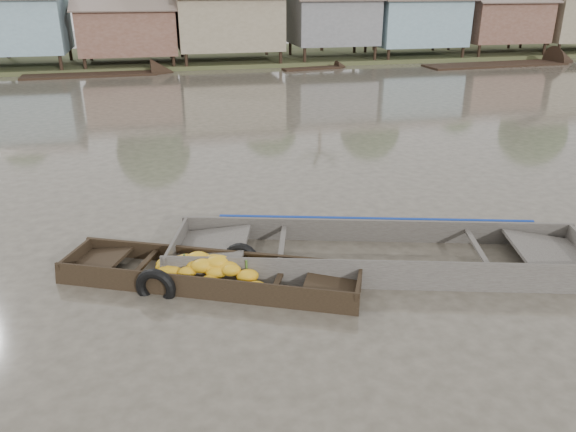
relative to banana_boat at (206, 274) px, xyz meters
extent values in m
plane|color=#453F35|center=(1.72, -0.52, -0.15)|extent=(120.00, 120.00, 0.00)
cube|color=#384723|center=(1.72, 32.48, -0.15)|extent=(120.00, 12.00, 0.50)
cube|color=#7596A1|center=(-8.78, 28.98, 2.55)|extent=(6.20, 5.20, 3.20)
cube|color=brown|center=(-2.08, 28.98, 2.05)|extent=(5.80, 4.60, 2.70)
cube|color=brown|center=(-2.08, 27.74, 3.85)|extent=(6.20, 2.67, 1.14)
cube|color=brown|center=(-2.08, 30.22, 3.85)|extent=(6.20, 2.67, 1.14)
cube|color=#807258|center=(4.22, 28.98, 2.50)|extent=(6.50, 5.30, 3.30)
cube|color=slate|center=(11.22, 28.98, 2.45)|extent=(5.40, 4.70, 2.90)
cube|color=#7596A1|center=(17.22, 28.98, 2.35)|extent=(6.00, 5.00, 3.10)
cube|color=brown|center=(23.72, 28.98, 2.30)|extent=(5.70, 4.90, 2.80)
cylinder|color=#473323|center=(-10.28, 33.48, 2.30)|extent=(0.28, 0.28, 4.90)
cylinder|color=#473323|center=(-1.28, 32.48, 3.00)|extent=(0.28, 0.28, 6.30)
cylinder|color=#473323|center=(7.72, 33.48, 2.47)|extent=(0.28, 0.28, 5.25)
cylinder|color=#473323|center=(15.72, 32.48, 2.65)|extent=(0.28, 0.28, 5.60)
cylinder|color=#473323|center=(23.72, 33.48, 2.12)|extent=(0.28, 0.28, 4.55)
cylinder|color=#473323|center=(30.72, 32.48, 3.17)|extent=(0.28, 0.28, 6.65)
cube|color=black|center=(0.08, -0.02, -0.23)|extent=(5.33, 3.16, 0.08)
cube|color=black|center=(0.32, 0.51, -0.02)|extent=(5.07, 2.40, 0.51)
cube|color=black|center=(-0.16, -0.56, -0.02)|extent=(5.07, 2.40, 0.51)
cube|color=black|center=(2.53, -1.13, -0.02)|extent=(0.55, 1.11, 0.48)
cube|color=black|center=(2.11, -0.94, 0.04)|extent=(1.28, 1.32, 0.19)
cube|color=black|center=(-2.37, 1.09, -0.02)|extent=(0.55, 1.11, 0.48)
cube|color=black|center=(-1.95, 0.90, 0.04)|extent=(1.28, 1.32, 0.19)
cube|color=black|center=(-1.09, 0.51, 0.08)|extent=(0.56, 1.09, 0.05)
cube|color=black|center=(1.25, -0.55, 0.08)|extent=(0.56, 1.09, 0.05)
ellipsoid|color=gold|center=(-0.14, 0.00, 0.19)|extent=(0.49, 0.43, 0.25)
ellipsoid|color=gold|center=(-0.83, 0.04, -0.03)|extent=(0.42, 0.37, 0.22)
ellipsoid|color=gold|center=(0.05, 0.26, 0.11)|extent=(0.43, 0.37, 0.22)
ellipsoid|color=gold|center=(0.17, -0.25, 0.14)|extent=(0.46, 0.40, 0.24)
ellipsoid|color=gold|center=(0.76, -0.03, 0.05)|extent=(0.46, 0.40, 0.24)
ellipsoid|color=gold|center=(-0.05, 0.35, 0.15)|extent=(0.42, 0.36, 0.21)
ellipsoid|color=gold|center=(-0.63, -0.01, 0.02)|extent=(0.51, 0.45, 0.26)
ellipsoid|color=gold|center=(0.10, -0.14, 0.18)|extent=(0.47, 0.41, 0.24)
ellipsoid|color=gold|center=(-0.13, 0.13, 0.27)|extent=(0.50, 0.44, 0.26)
ellipsoid|color=gold|center=(0.44, 0.18, 0.08)|extent=(0.45, 0.40, 0.23)
ellipsoid|color=gold|center=(-0.07, 0.18, 0.16)|extent=(0.46, 0.41, 0.24)
ellipsoid|color=gold|center=(-0.69, 0.46, 0.06)|extent=(0.48, 0.42, 0.25)
ellipsoid|color=gold|center=(0.38, -0.22, 0.19)|extent=(0.48, 0.42, 0.25)
ellipsoid|color=gold|center=(-0.66, 0.11, 0.07)|extent=(0.53, 0.46, 0.27)
ellipsoid|color=gold|center=(0.79, -0.71, 0.02)|extent=(0.44, 0.38, 0.23)
ellipsoid|color=gold|center=(0.88, -0.15, 0.09)|extent=(0.52, 0.45, 0.27)
ellipsoid|color=gold|center=(-0.34, -0.12, 0.14)|extent=(0.41, 0.35, 0.21)
ellipsoid|color=gold|center=(0.49, 0.19, 0.07)|extent=(0.44, 0.38, 0.23)
ellipsoid|color=gold|center=(-0.06, -0.12, 0.24)|extent=(0.50, 0.44, 0.26)
ellipsoid|color=gold|center=(0.08, 0.11, 0.18)|extent=(0.50, 0.44, 0.26)
ellipsoid|color=gold|center=(0.03, -0.36, 0.04)|extent=(0.43, 0.37, 0.22)
ellipsoid|color=gold|center=(0.14, 0.05, 0.25)|extent=(0.40, 0.35, 0.21)
ellipsoid|color=gold|center=(0.21, -0.12, 0.27)|extent=(0.54, 0.47, 0.28)
ellipsoid|color=gold|center=(0.42, -0.35, 0.21)|extent=(0.41, 0.36, 0.21)
ellipsoid|color=gold|center=(0.01, 0.22, 0.15)|extent=(0.47, 0.41, 0.24)
ellipsoid|color=gold|center=(-0.67, 0.01, 0.03)|extent=(0.52, 0.45, 0.27)
ellipsoid|color=gold|center=(-0.46, 0.29, 0.16)|extent=(0.45, 0.39, 0.23)
ellipsoid|color=gold|center=(0.69, -0.45, 0.11)|extent=(0.48, 0.42, 0.25)
ellipsoid|color=gold|center=(-0.68, 0.28, 0.08)|extent=(0.53, 0.46, 0.27)
ellipsoid|color=gold|center=(-0.76, 0.31, -0.01)|extent=(0.41, 0.36, 0.21)
ellipsoid|color=gold|center=(-0.58, 0.06, 0.08)|extent=(0.47, 0.41, 0.24)
ellipsoid|color=gold|center=(-0.35, 0.23, 0.18)|extent=(0.53, 0.46, 0.27)
cylinder|color=#3F6626|center=(-0.36, 0.18, 0.26)|extent=(0.04, 0.04, 0.18)
cylinder|color=#3F6626|center=(0.26, -0.10, 0.26)|extent=(0.04, 0.04, 0.18)
cylinder|color=#3F6626|center=(0.70, -0.30, 0.26)|extent=(0.04, 0.04, 0.18)
torus|color=black|center=(0.71, 0.42, 0.00)|extent=(0.71, 0.45, 0.70)
torus|color=black|center=(-0.90, -0.30, 0.00)|extent=(0.75, 0.47, 0.74)
cube|color=#3B3632|center=(3.34, -0.02, -0.23)|extent=(8.07, 3.76, 0.08)
cube|color=#3B3632|center=(3.60, 0.91, 0.05)|extent=(7.83, 2.33, 0.65)
cube|color=#3B3632|center=(3.08, -0.95, 0.05)|extent=(7.83, 2.33, 0.65)
cube|color=#3B3632|center=(6.49, -0.90, 0.13)|extent=(1.78, 2.01, 0.25)
cube|color=#3B3632|center=(-0.47, 1.04, 0.05)|extent=(0.59, 1.92, 0.61)
cube|color=#3B3632|center=(0.20, 0.85, 0.13)|extent=(1.78, 2.01, 0.25)
cube|color=#3B3632|center=(1.52, 0.49, 0.18)|extent=(0.60, 1.85, 0.05)
cube|color=#3B3632|center=(5.16, -0.53, 0.18)|extent=(0.60, 1.85, 0.05)
cube|color=#665E54|center=(3.34, -0.02, -0.18)|extent=(6.21, 3.10, 0.02)
cube|color=navy|center=(3.62, 0.97, 0.30)|extent=(6.32, 1.84, 0.16)
torus|color=olive|center=(4.62, -0.71, -0.16)|extent=(0.45, 0.45, 0.06)
torus|color=olive|center=(4.62, -0.71, -0.11)|extent=(0.37, 0.37, 0.06)
cube|color=black|center=(20.98, 24.33, -0.20)|extent=(9.74, 2.67, 0.35)
cube|color=black|center=(8.88, 25.35, -0.20)|extent=(3.81, 1.36, 0.35)
cube|color=black|center=(-4.33, 25.69, -0.20)|extent=(7.56, 1.95, 0.35)
camera|label=1|loc=(-0.57, -9.13, 4.93)|focal=35.00mm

